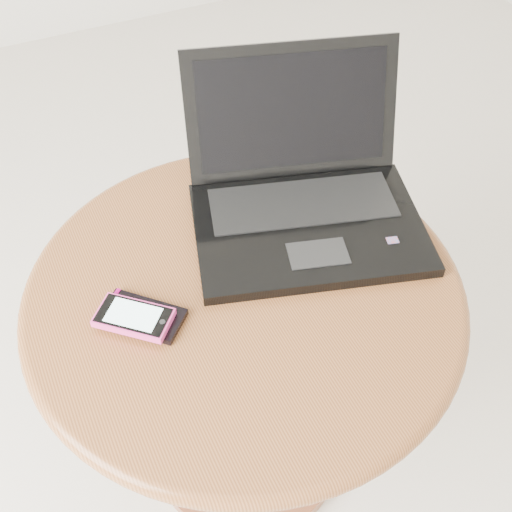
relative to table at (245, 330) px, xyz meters
name	(u,v)px	position (x,y,z in m)	size (l,w,h in m)	color
table	(245,330)	(0.00, 0.00, 0.00)	(0.68, 0.68, 0.54)	brown
laptop	(304,194)	(0.16, 0.10, 0.16)	(0.44, 0.42, 0.23)	black
phone_black	(142,316)	(-0.16, 0.00, 0.12)	(0.13, 0.13, 0.01)	black
phone_pink	(134,317)	(-0.17, 0.00, 0.13)	(0.12, 0.11, 0.01)	#EF3990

